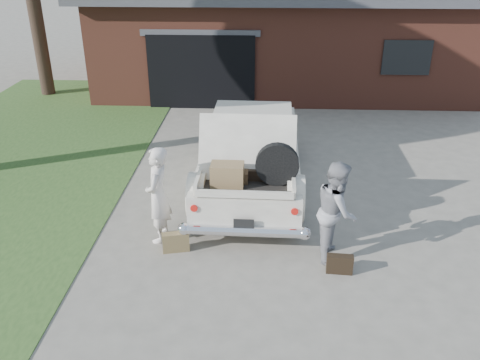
{
  "coord_description": "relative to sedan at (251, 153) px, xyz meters",
  "views": [
    {
      "loc": [
        0.35,
        -7.03,
        4.77
      ],
      "look_at": [
        0.0,
        0.6,
        1.1
      ],
      "focal_mm": 38.0,
      "sensor_mm": 36.0,
      "label": 1
    }
  ],
  "objects": [
    {
      "name": "ground",
      "position": [
        -0.14,
        -2.61,
        -0.75
      ],
      "size": [
        90.0,
        90.0,
        0.0
      ],
      "primitive_type": "plane",
      "color": "gray",
      "rests_on": "ground"
    },
    {
      "name": "suitcase_left",
      "position": [
        -1.19,
        -2.52,
        -0.58
      ],
      "size": [
        0.46,
        0.24,
        0.34
      ],
      "primitive_type": "cube",
      "rotation": [
        0.0,
        0.0,
        0.22
      ],
      "color": "olive",
      "rests_on": "ground"
    },
    {
      "name": "house",
      "position": [
        0.85,
        8.86,
        0.92
      ],
      "size": [
        12.8,
        7.8,
        3.3
      ],
      "color": "brown",
      "rests_on": "ground"
    },
    {
      "name": "sedan",
      "position": [
        0.0,
        0.0,
        0.0
      ],
      "size": [
        2.1,
        5.16,
        2.02
      ],
      "rotation": [
        0.0,
        0.0,
        -0.02
      ],
      "color": "white",
      "rests_on": "ground"
    },
    {
      "name": "woman_right",
      "position": [
        1.43,
        -2.52,
        0.08
      ],
      "size": [
        0.67,
        0.84,
        1.68
      ],
      "primitive_type": "imported",
      "rotation": [
        0.0,
        0.0,
        1.53
      ],
      "color": "gray",
      "rests_on": "ground"
    },
    {
      "name": "suitcase_right",
      "position": [
        1.47,
        -3.01,
        -0.6
      ],
      "size": [
        0.42,
        0.16,
        0.32
      ],
      "primitive_type": "cube",
      "rotation": [
        0.0,
        0.0,
        -0.07
      ],
      "color": "black",
      "rests_on": "ground"
    },
    {
      "name": "woman_left",
      "position": [
        -1.51,
        -2.14,
        0.1
      ],
      "size": [
        0.44,
        0.64,
        1.7
      ],
      "primitive_type": "imported",
      "rotation": [
        0.0,
        0.0,
        -1.62
      ],
      "color": "silver",
      "rests_on": "ground"
    }
  ]
}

